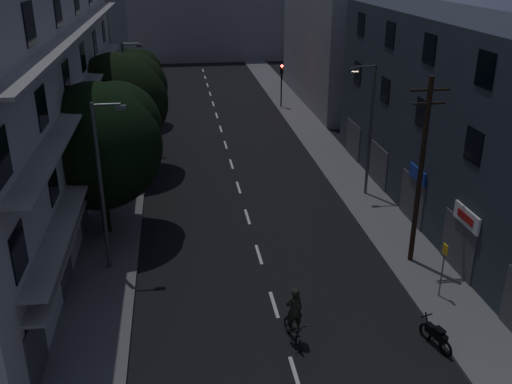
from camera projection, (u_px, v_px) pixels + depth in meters
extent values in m
plane|color=black|center=(231.00, 162.00, 41.51)|extent=(160.00, 160.00, 0.00)
cube|color=#565659|center=(126.00, 166.00, 40.50)|extent=(3.00, 90.00, 0.15)
cube|color=#565659|center=(331.00, 156.00, 42.46)|extent=(3.00, 90.00, 0.15)
cube|color=beige|center=(295.00, 375.00, 20.51)|extent=(0.15, 2.00, 0.01)
cube|color=beige|center=(274.00, 304.00, 24.62)|extent=(0.15, 2.00, 0.01)
cube|color=beige|center=(259.00, 254.00, 28.73)|extent=(0.15, 2.00, 0.01)
cube|color=beige|center=(247.00, 217.00, 32.84)|extent=(0.15, 2.00, 0.01)
cube|color=beige|center=(239.00, 187.00, 36.94)|extent=(0.15, 2.00, 0.01)
cube|color=beige|center=(231.00, 164.00, 41.05)|extent=(0.15, 2.00, 0.01)
cube|color=beige|center=(226.00, 145.00, 45.16)|extent=(0.15, 2.00, 0.01)
cube|color=beige|center=(221.00, 129.00, 49.27)|extent=(0.15, 2.00, 0.01)
cube|color=beige|center=(217.00, 115.00, 53.38)|extent=(0.15, 2.00, 0.01)
cube|color=beige|center=(213.00, 104.00, 57.48)|extent=(0.15, 2.00, 0.01)
cube|color=beige|center=(210.00, 94.00, 61.59)|extent=(0.15, 2.00, 0.01)
cube|color=beige|center=(207.00, 85.00, 65.70)|extent=(0.15, 2.00, 0.01)
cube|color=beige|center=(205.00, 77.00, 69.81)|extent=(0.15, 2.00, 0.01)
cube|color=beige|center=(203.00, 70.00, 73.91)|extent=(0.15, 2.00, 0.01)
cube|color=#AEAEA9|center=(21.00, 94.00, 30.84)|extent=(6.00, 36.00, 14.00)
cube|color=black|center=(34.00, 334.00, 19.48)|extent=(0.06, 1.60, 1.60)
cube|color=black|center=(63.00, 250.00, 24.96)|extent=(0.06, 1.60, 1.60)
cube|color=black|center=(82.00, 197.00, 30.43)|extent=(0.06, 1.60, 1.60)
cube|color=black|center=(95.00, 160.00, 35.91)|extent=(0.06, 1.60, 1.60)
cube|color=black|center=(105.00, 133.00, 41.39)|extent=(0.06, 1.60, 1.60)
cube|color=black|center=(112.00, 112.00, 46.86)|extent=(0.06, 1.60, 1.60)
cube|color=black|center=(19.00, 252.00, 18.24)|extent=(0.06, 1.60, 1.60)
cube|color=black|center=(53.00, 183.00, 23.72)|extent=(0.06, 1.60, 1.60)
cube|color=black|center=(74.00, 140.00, 29.19)|extent=(0.06, 1.60, 1.60)
cube|color=black|center=(89.00, 110.00, 34.67)|extent=(0.06, 1.60, 1.60)
cube|color=black|center=(100.00, 89.00, 40.15)|extent=(0.06, 1.60, 1.60)
cube|color=black|center=(108.00, 73.00, 45.63)|extent=(0.06, 1.60, 1.60)
cube|color=black|center=(1.00, 157.00, 17.00)|extent=(0.06, 1.60, 1.60)
cube|color=black|center=(42.00, 108.00, 22.48)|extent=(0.06, 1.60, 1.60)
cube|color=black|center=(66.00, 77.00, 27.96)|extent=(0.06, 1.60, 1.60)
cube|color=black|center=(83.00, 57.00, 33.43)|extent=(0.06, 1.60, 1.60)
cube|color=black|center=(95.00, 42.00, 38.91)|extent=(0.06, 1.60, 1.60)
cube|color=black|center=(104.00, 31.00, 44.39)|extent=(0.06, 1.60, 1.60)
cube|color=black|center=(29.00, 24.00, 21.24)|extent=(0.06, 1.60, 1.60)
cube|color=black|center=(58.00, 9.00, 26.72)|extent=(0.06, 1.60, 1.60)
cube|color=black|center=(76.00, 0.00, 32.20)|extent=(0.06, 1.60, 1.60)
cube|color=gray|center=(94.00, 144.00, 32.46)|extent=(1.00, 32.40, 0.12)
cube|color=gray|center=(87.00, 88.00, 31.22)|extent=(1.00, 32.40, 0.12)
cube|color=gray|center=(80.00, 28.00, 29.98)|extent=(1.00, 32.40, 0.12)
cube|color=gray|center=(94.00, 159.00, 32.80)|extent=(0.80, 32.40, 0.12)
cube|color=#424247|center=(37.00, 348.00, 19.71)|extent=(0.06, 2.40, 2.40)
cube|color=#424247|center=(65.00, 262.00, 25.19)|extent=(0.06, 2.40, 2.40)
cube|color=#424247|center=(83.00, 207.00, 30.67)|extent=(0.06, 2.40, 2.40)
cube|color=#424247|center=(96.00, 169.00, 36.14)|extent=(0.06, 2.40, 2.40)
cube|color=#424247|center=(106.00, 140.00, 41.62)|extent=(0.06, 2.40, 2.40)
cube|color=#424247|center=(113.00, 119.00, 47.10)|extent=(0.06, 2.40, 2.40)
cube|color=#2A2F39|center=(469.00, 123.00, 30.91)|extent=(6.00, 28.00, 11.00)
cube|color=black|center=(474.00, 146.00, 24.73)|extent=(0.06, 1.40, 1.50)
cube|color=black|center=(422.00, 113.00, 29.75)|extent=(0.06, 1.40, 1.50)
cube|color=black|center=(385.00, 90.00, 34.77)|extent=(0.06, 1.40, 1.50)
cube|color=black|center=(358.00, 73.00, 39.79)|extent=(0.06, 1.40, 1.50)
cube|color=black|center=(485.00, 70.00, 23.46)|extent=(0.06, 1.40, 1.50)
cube|color=black|center=(429.00, 49.00, 28.48)|extent=(0.06, 1.40, 1.50)
cube|color=black|center=(390.00, 35.00, 33.50)|extent=(0.06, 1.40, 1.50)
cube|color=black|center=(361.00, 24.00, 38.52)|extent=(0.06, 1.40, 1.50)
cube|color=#424247|center=(458.00, 246.00, 26.63)|extent=(0.06, 3.00, 2.60)
cube|color=#424247|center=(412.00, 199.00, 31.65)|extent=(0.06, 3.00, 2.60)
cube|color=#424247|center=(378.00, 166.00, 36.67)|extent=(0.06, 3.00, 2.60)
cube|color=#424247|center=(353.00, 140.00, 41.69)|extent=(0.06, 3.00, 2.60)
cube|color=silver|center=(467.00, 217.00, 25.50)|extent=(0.12, 2.20, 0.80)
cube|color=#B21414|center=(465.00, 218.00, 25.49)|extent=(0.02, 1.40, 0.36)
cube|color=navy|center=(418.00, 174.00, 30.52)|extent=(0.12, 2.00, 0.70)
cube|color=slate|center=(89.00, 18.00, 57.84)|extent=(6.00, 20.00, 16.00)
cube|color=slate|center=(333.00, 36.00, 56.09)|extent=(6.00, 20.00, 13.00)
cube|color=slate|center=(198.00, 22.00, 80.65)|extent=(24.00, 8.00, 10.00)
cylinder|color=black|center=(103.00, 194.00, 30.00)|extent=(0.44, 0.44, 4.37)
sphere|color=black|center=(98.00, 146.00, 28.98)|extent=(6.55, 6.55, 6.55)
sphere|color=black|center=(117.00, 126.00, 29.54)|extent=(4.59, 4.59, 4.59)
sphere|color=black|center=(78.00, 142.00, 28.09)|extent=(4.26, 4.26, 4.26)
cylinder|color=black|center=(122.00, 140.00, 38.63)|extent=(0.44, 0.44, 4.34)
sphere|color=black|center=(119.00, 102.00, 37.62)|extent=(6.54, 6.54, 6.54)
sphere|color=black|center=(133.00, 87.00, 38.18)|extent=(4.58, 4.58, 4.58)
sphere|color=black|center=(104.00, 98.00, 36.73)|extent=(4.25, 4.25, 4.25)
cylinder|color=black|center=(133.00, 104.00, 49.42)|extent=(0.44, 0.44, 3.53)
sphere|color=black|center=(131.00, 80.00, 48.60)|extent=(5.27, 5.27, 5.27)
sphere|color=black|center=(140.00, 71.00, 49.05)|extent=(3.69, 3.69, 3.69)
sphere|color=black|center=(122.00, 77.00, 47.88)|extent=(3.42, 3.42, 3.42)
cylinder|color=black|center=(281.00, 90.00, 55.21)|extent=(0.12, 0.12, 3.20)
cube|color=black|center=(282.00, 69.00, 54.42)|extent=(0.28, 0.22, 0.90)
sphere|color=#FF0C05|center=(282.00, 66.00, 54.16)|extent=(0.22, 0.22, 0.22)
sphere|color=#3F330C|center=(282.00, 69.00, 54.27)|extent=(0.22, 0.22, 0.22)
sphere|color=black|center=(282.00, 72.00, 54.39)|extent=(0.22, 0.22, 0.22)
cylinder|color=black|center=(145.00, 94.00, 53.97)|extent=(0.12, 0.12, 3.20)
cube|color=black|center=(144.00, 72.00, 53.18)|extent=(0.28, 0.22, 0.90)
sphere|color=black|center=(143.00, 69.00, 52.92)|extent=(0.22, 0.22, 0.22)
sphere|color=#3F330C|center=(144.00, 72.00, 53.03)|extent=(0.22, 0.22, 0.22)
sphere|color=#0CFF26|center=(144.00, 75.00, 53.15)|extent=(0.22, 0.22, 0.22)
cylinder|color=slate|center=(101.00, 189.00, 25.80)|extent=(0.18, 0.18, 8.00)
cylinder|color=slate|center=(106.00, 104.00, 24.37)|extent=(1.20, 0.10, 0.10)
cube|color=slate|center=(121.00, 107.00, 24.50)|extent=(0.45, 0.25, 0.18)
cube|color=#4C4C4C|center=(121.00, 110.00, 24.54)|extent=(0.35, 0.18, 0.04)
cylinder|color=#53555A|center=(370.00, 132.00, 34.15)|extent=(0.18, 0.18, 8.00)
cylinder|color=#53555A|center=(365.00, 66.00, 32.56)|extent=(1.20, 0.10, 0.10)
cube|color=#53555A|center=(355.00, 69.00, 32.54)|extent=(0.45, 0.25, 0.18)
cube|color=#FFD88C|center=(355.00, 71.00, 32.58)|extent=(0.35, 0.18, 0.04)
cylinder|color=#53575A|center=(127.00, 97.00, 42.24)|extent=(0.18, 0.18, 8.00)
cylinder|color=#53575A|center=(130.00, 44.00, 40.81)|extent=(1.20, 0.10, 0.10)
cube|color=#53575A|center=(139.00, 46.00, 40.94)|extent=(0.45, 0.25, 0.18)
cube|color=#4C4C4C|center=(139.00, 47.00, 40.98)|extent=(0.35, 0.18, 0.04)
cylinder|color=black|center=(420.00, 174.00, 26.21)|extent=(0.24, 0.24, 9.00)
cube|color=black|center=(430.00, 90.00, 24.70)|extent=(1.80, 0.10, 0.10)
cube|color=black|center=(429.00, 103.00, 24.94)|extent=(1.50, 0.10, 0.10)
cylinder|color=#595B60|center=(442.00, 271.00, 24.51)|extent=(0.06, 0.06, 2.50)
cube|color=yellow|center=(445.00, 249.00, 24.11)|extent=(0.05, 0.35, 0.45)
torus|color=black|center=(445.00, 349.00, 21.43)|extent=(0.28, 0.68, 0.68)
torus|color=black|center=(425.00, 331.00, 22.40)|extent=(0.28, 0.68, 0.68)
cube|color=black|center=(436.00, 333.00, 21.79)|extent=(0.52, 1.08, 0.34)
cube|color=black|center=(440.00, 330.00, 21.57)|extent=(0.40, 0.50, 0.10)
cylinder|color=black|center=(427.00, 323.00, 22.19)|extent=(0.17, 0.42, 0.81)
cube|color=black|center=(427.00, 315.00, 22.16)|extent=(0.52, 0.18, 0.04)
imported|color=black|center=(293.00, 330.00, 22.13)|extent=(0.97, 1.98, 0.99)
imported|color=black|center=(294.00, 310.00, 21.76)|extent=(0.76, 0.57, 1.90)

